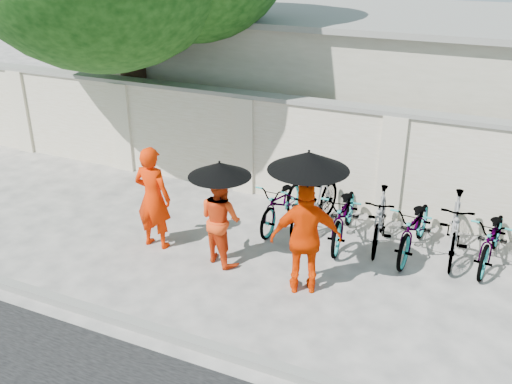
% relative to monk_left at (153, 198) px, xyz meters
% --- Properties ---
extents(ground, '(80.00, 80.00, 0.00)m').
position_rel_monk_left_xyz_m(ground, '(1.39, -0.37, -0.90)').
color(ground, beige).
extents(kerb, '(40.00, 0.16, 0.12)m').
position_rel_monk_left_xyz_m(kerb, '(1.39, -2.07, -0.84)').
color(kerb, gray).
rests_on(kerb, ground).
extents(compound_wall, '(20.00, 0.30, 2.00)m').
position_rel_monk_left_xyz_m(compound_wall, '(2.39, 2.83, 0.10)').
color(compound_wall, silver).
rests_on(compound_wall, ground).
extents(building_behind, '(14.00, 6.00, 3.20)m').
position_rel_monk_left_xyz_m(building_behind, '(3.39, 6.63, 0.70)').
color(building_behind, '#BAB4A0').
rests_on(building_behind, ground).
extents(monk_left, '(0.66, 0.44, 1.80)m').
position_rel_monk_left_xyz_m(monk_left, '(0.00, 0.00, 0.00)').
color(monk_left, red).
rests_on(monk_left, ground).
extents(monk_center, '(0.91, 0.83, 1.54)m').
position_rel_monk_left_xyz_m(monk_center, '(1.27, 0.01, -0.13)').
color(monk_center, '#EF4010').
rests_on(monk_center, ground).
extents(parasol_center, '(0.98, 0.98, 0.90)m').
position_rel_monk_left_xyz_m(parasol_center, '(1.32, -0.07, 0.76)').
color(parasol_center, black).
rests_on(parasol_center, ground).
extents(monk_right, '(1.12, 0.81, 1.77)m').
position_rel_monk_left_xyz_m(monk_right, '(2.80, -0.23, -0.02)').
color(monk_right, '#F53A00').
rests_on(monk_right, ground).
extents(parasol_right, '(1.13, 1.13, 1.25)m').
position_rel_monk_left_xyz_m(parasol_right, '(2.82, -0.31, 1.22)').
color(parasol_right, black).
rests_on(parasol_right, ground).
extents(bike_0, '(0.64, 1.75, 0.91)m').
position_rel_monk_left_xyz_m(bike_0, '(1.69, 1.60, -0.44)').
color(bike_0, gray).
rests_on(bike_0, ground).
extents(bike_1, '(0.76, 1.94, 1.13)m').
position_rel_monk_left_xyz_m(bike_1, '(2.29, 1.70, -0.33)').
color(bike_1, gray).
rests_on(bike_1, ground).
extents(bike_2, '(0.86, 1.95, 0.99)m').
position_rel_monk_left_xyz_m(bike_2, '(2.89, 1.53, -0.40)').
color(bike_2, gray).
rests_on(bike_2, ground).
extents(bike_3, '(0.65, 1.70, 1.00)m').
position_rel_monk_left_xyz_m(bike_3, '(3.49, 1.60, -0.40)').
color(bike_3, gray).
rests_on(bike_3, ground).
extents(bike_4, '(0.76, 1.89, 0.97)m').
position_rel_monk_left_xyz_m(bike_4, '(4.09, 1.57, -0.41)').
color(bike_4, gray).
rests_on(bike_4, ground).
extents(bike_5, '(0.65, 1.82, 1.07)m').
position_rel_monk_left_xyz_m(bike_5, '(4.69, 1.74, -0.36)').
color(bike_5, gray).
rests_on(bike_5, ground).
extents(bike_6, '(0.81, 1.82, 0.93)m').
position_rel_monk_left_xyz_m(bike_6, '(5.29, 1.75, -0.44)').
color(bike_6, gray).
rests_on(bike_6, ground).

